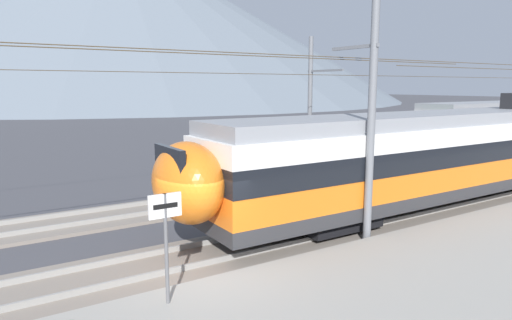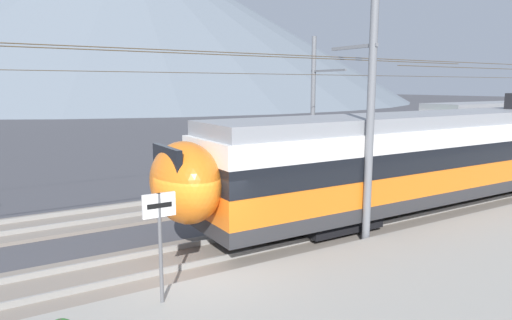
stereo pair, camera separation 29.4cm
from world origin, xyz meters
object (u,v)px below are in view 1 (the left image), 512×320
catenary_mast_mid (369,110)px  catenary_mast_far_side (312,104)px  platform_sign (166,224)px  train_near_platform (454,152)px

catenary_mast_mid → catenary_mast_far_side: catenary_mast_mid is taller
platform_sign → train_near_platform: bearing=11.0°
catenary_mast_mid → platform_sign: catenary_mast_mid is taller
catenary_mast_mid → train_near_platform: bearing=13.0°
catenary_mast_far_side → platform_sign: size_ratio=19.17×
train_near_platform → catenary_mast_mid: bearing=-167.0°
catenary_mast_mid → catenary_mast_far_side: 10.60m
catenary_mast_far_side → platform_sign: (-12.20, -10.25, -1.83)m
train_near_platform → catenary_mast_mid: 6.96m
catenary_mast_mid → platform_sign: bearing=-171.0°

